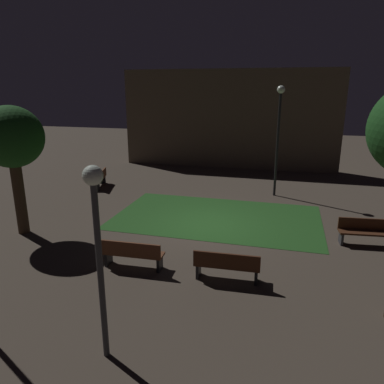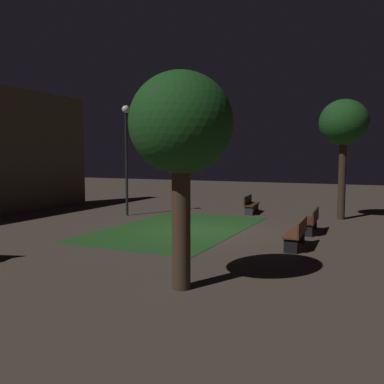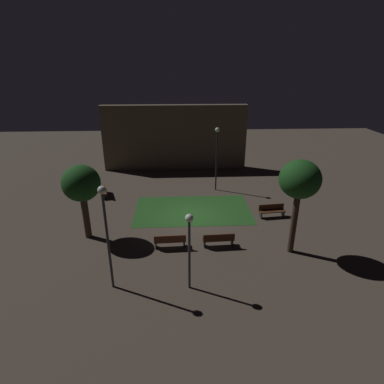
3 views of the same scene
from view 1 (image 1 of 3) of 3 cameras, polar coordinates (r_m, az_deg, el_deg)
ground_plane at (r=14.08m, az=2.56°, el=-5.15°), size 60.00×60.00×0.00m
grass_lawn at (r=14.88m, az=3.94°, el=-3.96°), size 8.24×4.96×0.01m
bench_lawn_edge at (r=10.80m, az=-9.36°, el=-9.50°), size 1.82×0.55×0.88m
bench_front_right at (r=10.07m, az=5.49°, el=-11.34°), size 1.82×0.55×0.88m
bench_back_row at (r=13.54m, az=25.78°, el=-5.55°), size 1.84×0.67×0.88m
bench_by_lamp at (r=19.81m, az=-14.26°, el=2.15°), size 0.99×1.86×0.88m
tree_near_wall at (r=13.89m, az=-26.54°, el=7.41°), size 2.16×2.16×4.55m
lamp_post_plaza_east at (r=17.61m, az=13.50°, el=10.36°), size 0.36×0.36×5.19m
lamp_post_plaza_west at (r=6.71m, az=-14.73°, el=-5.75°), size 0.36×0.36×3.86m
building_wall_backdrop at (r=23.79m, az=5.74°, el=11.27°), size 13.82×0.80×6.22m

